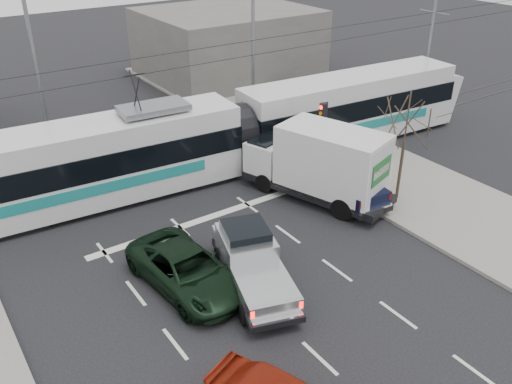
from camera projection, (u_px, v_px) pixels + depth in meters
ground at (301, 286)px, 19.25m from camera, size 120.00×120.00×0.00m
sidewalk_right at (461, 212)px, 23.72m from camera, size 6.00×60.00×0.15m
rails at (173, 181)px, 26.50m from camera, size 60.00×1.60×0.03m
building_right at (228, 43)px, 41.47m from camera, size 12.00×10.00×5.00m
bare_tree at (407, 122)px, 23.07m from camera, size 2.40×2.40×5.00m
traffic_signal at (324, 123)px, 25.90m from camera, size 0.44×0.44×3.60m
street_lamp_near at (250, 41)px, 30.64m from camera, size 2.38×0.25×9.00m
street_lamp_far at (32, 64)px, 26.34m from camera, size 2.38×0.25×9.00m
catenary at (167, 105)px, 24.66m from camera, size 60.00×0.20×7.00m
tram at (237, 132)px, 26.92m from camera, size 27.46×4.80×5.58m
silver_pickup at (251, 260)px, 19.05m from camera, size 3.29×5.59×1.92m
box_truck at (320, 164)px, 24.26m from camera, size 4.37×7.28×3.44m
navy_pickup at (338, 177)px, 24.61m from camera, size 2.28×5.06×2.07m
green_car at (187, 270)px, 18.93m from camera, size 2.91×5.40×1.44m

